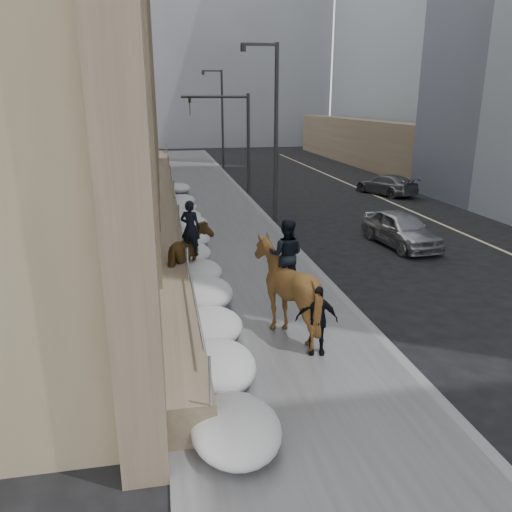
# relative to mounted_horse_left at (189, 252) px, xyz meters

# --- Properties ---
(ground) EXTENTS (140.00, 140.00, 0.00)m
(ground) POSITION_rel_mounted_horse_left_xyz_m (1.66, -5.95, -1.10)
(ground) COLOR black
(ground) RESTS_ON ground
(sidewalk) EXTENTS (5.00, 80.00, 0.12)m
(sidewalk) POSITION_rel_mounted_horse_left_xyz_m (1.66, 4.05, -1.04)
(sidewalk) COLOR #4C4C4E
(sidewalk) RESTS_ON ground
(curb) EXTENTS (0.24, 80.00, 0.12)m
(curb) POSITION_rel_mounted_horse_left_xyz_m (4.28, 4.05, -1.04)
(curb) COLOR slate
(curb) RESTS_ON ground
(lane_line) EXTENTS (0.15, 70.00, 0.01)m
(lane_line) POSITION_rel_mounted_horse_left_xyz_m (12.16, 4.05, -1.10)
(lane_line) COLOR #BFB78C
(lane_line) RESTS_ON ground
(limestone_building) EXTENTS (6.10, 44.00, 18.00)m
(limestone_building) POSITION_rel_mounted_horse_left_xyz_m (-3.60, 14.01, 7.80)
(limestone_building) COLOR #8A775A
(limestone_building) RESTS_ON ground
(bg_building_mid) EXTENTS (30.00, 12.00, 28.00)m
(bg_building_mid) POSITION_rel_mounted_horse_left_xyz_m (5.66, 54.05, 12.90)
(bg_building_mid) COLOR slate
(bg_building_mid) RESTS_ON ground
(bg_building_far) EXTENTS (24.00, 12.00, 20.00)m
(bg_building_far) POSITION_rel_mounted_horse_left_xyz_m (-4.34, 66.05, 8.90)
(bg_building_far) COLOR gray
(bg_building_far) RESTS_ON ground
(streetlight_mid) EXTENTS (1.71, 0.24, 8.00)m
(streetlight_mid) POSITION_rel_mounted_horse_left_xyz_m (4.40, 8.05, 3.48)
(streetlight_mid) COLOR #2D2D30
(streetlight_mid) RESTS_ON ground
(streetlight_far) EXTENTS (1.71, 0.24, 8.00)m
(streetlight_far) POSITION_rel_mounted_horse_left_xyz_m (4.40, 28.05, 3.48)
(streetlight_far) COLOR #2D2D30
(streetlight_far) RESTS_ON ground
(traffic_signal) EXTENTS (4.10, 0.22, 6.00)m
(traffic_signal) POSITION_rel_mounted_horse_left_xyz_m (3.73, 16.05, 2.90)
(traffic_signal) COLOR #2D2D30
(traffic_signal) RESTS_ON ground
(snow_bank) EXTENTS (1.70, 18.10, 0.76)m
(snow_bank) POSITION_rel_mounted_horse_left_xyz_m (0.24, 2.16, -0.63)
(snow_bank) COLOR silver
(snow_bank) RESTS_ON sidewalk
(mounted_horse_left) EXTENTS (1.76, 2.33, 2.56)m
(mounted_horse_left) POSITION_rel_mounted_horse_left_xyz_m (0.00, 0.00, 0.00)
(mounted_horse_left) COLOR #573B1A
(mounted_horse_left) RESTS_ON sidewalk
(mounted_horse_right) EXTENTS (2.49, 2.62, 2.81)m
(mounted_horse_right) POSITION_rel_mounted_horse_left_xyz_m (2.04, -4.07, 0.25)
(mounted_horse_right) COLOR #492F14
(mounted_horse_right) RESTS_ON sidewalk
(pedestrian) EXTENTS (1.00, 0.58, 1.60)m
(pedestrian) POSITION_rel_mounted_horse_left_xyz_m (2.49, -5.17, -0.18)
(pedestrian) COLOR black
(pedestrian) RESTS_ON sidewalk
(car_silver) EXTENTS (2.03, 4.24, 1.40)m
(car_silver) POSITION_rel_mounted_horse_left_xyz_m (8.53, 2.97, -0.40)
(car_silver) COLOR #A1A3A8
(car_silver) RESTS_ON ground
(car_grey) EXTENTS (3.13, 4.59, 1.24)m
(car_grey) POSITION_rel_mounted_horse_left_xyz_m (12.93, 13.89, -0.48)
(car_grey) COLOR slate
(car_grey) RESTS_ON ground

